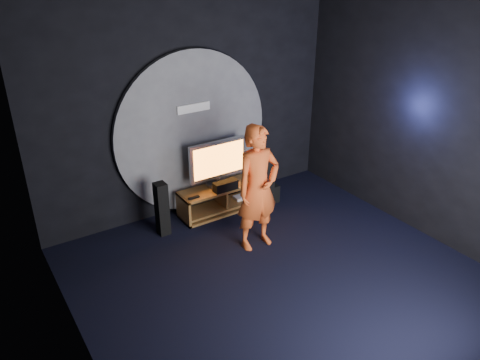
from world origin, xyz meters
name	(u,v)px	position (x,y,z in m)	size (l,w,h in m)	color
floor	(285,282)	(0.00, 0.00, 0.00)	(5.00, 5.00, 0.00)	black
back_wall	(190,104)	(0.00, 2.50, 1.75)	(5.00, 0.04, 3.50)	black
left_wall	(68,220)	(-2.50, 0.00, 1.75)	(0.04, 5.00, 3.50)	black
right_wall	(432,120)	(2.50, 0.00, 1.75)	(0.04, 5.00, 3.50)	black
wall_disc_panel	(193,133)	(0.00, 2.44, 1.30)	(2.60, 0.11, 2.60)	#515156
media_console	(221,200)	(0.26, 2.05, 0.19)	(1.41, 0.45, 0.45)	brown
tv	(218,161)	(0.26, 2.12, 0.87)	(1.01, 0.22, 0.76)	#A5A6AC
center_speaker	(225,186)	(0.26, 1.90, 0.53)	(0.40, 0.15, 0.15)	black
remote	(194,198)	(-0.30, 1.93, 0.46)	(0.18, 0.05, 0.02)	black
tower_speaker_left	(162,209)	(-0.83, 1.94, 0.42)	(0.17, 0.19, 0.84)	black
tower_speaker_right	(267,181)	(1.04, 1.84, 0.42)	(0.17, 0.19, 0.84)	black
subwoofer	(268,193)	(1.11, 1.90, 0.16)	(0.28, 0.28, 0.31)	black
player	(258,188)	(0.19, 0.93, 0.92)	(0.67, 0.44, 1.84)	#DD501E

